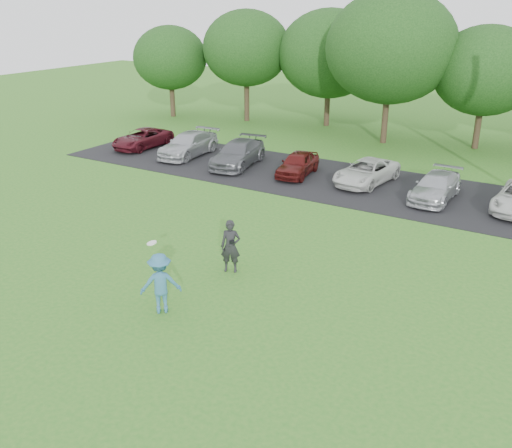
# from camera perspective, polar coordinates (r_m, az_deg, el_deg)

# --- Properties ---
(ground) EXTENTS (100.00, 100.00, 0.00)m
(ground) POSITION_cam_1_polar(r_m,az_deg,el_deg) (16.28, -6.43, -8.17)
(ground) COLOR #2C7220
(ground) RESTS_ON ground
(parking_lot) EXTENTS (32.00, 6.50, 0.03)m
(parking_lot) POSITION_cam_1_polar(r_m,az_deg,el_deg) (26.87, 10.53, 3.85)
(parking_lot) COLOR black
(parking_lot) RESTS_ON ground
(frisbee_player) EXTENTS (1.27, 1.22, 2.07)m
(frisbee_player) POSITION_cam_1_polar(r_m,az_deg,el_deg) (15.74, -9.53, -5.86)
(frisbee_player) COLOR teal
(frisbee_player) RESTS_ON ground
(camera_bystander) EXTENTS (0.73, 0.62, 1.70)m
(camera_bystander) POSITION_cam_1_polar(r_m,az_deg,el_deg) (17.81, -2.55, -2.25)
(camera_bystander) COLOR black
(camera_bystander) RESTS_ON ground
(parked_cars) EXTENTS (28.87, 4.85, 1.25)m
(parked_cars) POSITION_cam_1_polar(r_m,az_deg,el_deg) (26.88, 9.82, 5.22)
(parked_cars) COLOR #4B1019
(parked_cars) RESTS_ON parking_lot
(tree_row) EXTENTS (42.39, 9.85, 8.64)m
(tree_row) POSITION_cam_1_polar(r_m,az_deg,el_deg) (34.76, 19.57, 15.26)
(tree_row) COLOR #38281C
(tree_row) RESTS_ON ground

